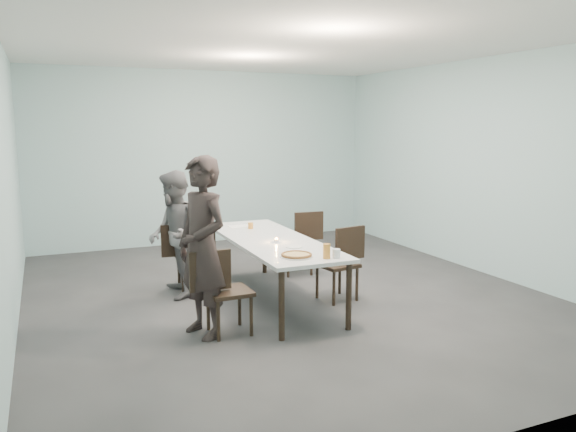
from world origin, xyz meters
name	(u,v)px	position (x,y,z in m)	size (l,w,h in m)	color
ground	(286,295)	(0.00, 0.00, 0.00)	(7.00, 7.00, 0.00)	#333335
room_shell	(286,129)	(0.00, 0.00, 2.03)	(6.02, 7.02, 3.01)	#A3C9CD
table	(271,244)	(-0.24, -0.12, 0.69)	(0.93, 2.61, 0.75)	white
chair_near_left	(221,286)	(-1.11, -0.95, 0.50)	(0.61, 0.43, 0.87)	black
chair_far_left	(188,253)	(-1.07, 0.61, 0.50)	(0.62, 0.45, 0.87)	black
chair_near_right	(343,258)	(0.57, -0.40, 0.50)	(0.64, 0.47, 0.87)	black
chair_far_right	(301,238)	(0.62, 0.87, 0.50)	(0.63, 0.46, 0.87)	black
diner_near	(202,247)	(-1.27, -0.89, 0.90)	(0.65, 0.43, 1.79)	black
diner_far	(174,234)	(-1.25, 0.49, 0.77)	(0.75, 0.58, 1.54)	slate
pizza	(296,255)	(-0.34, -1.07, 0.77)	(0.34, 0.34, 0.04)	white
side_plate	(294,247)	(-0.18, -0.65, 0.76)	(0.18, 0.18, 0.01)	white
beer_glass	(327,251)	(-0.09, -1.25, 0.82)	(0.08, 0.08, 0.15)	orange
water_tumbler	(336,253)	(0.01, -1.27, 0.80)	(0.08, 0.08, 0.09)	silver
tealight	(276,241)	(-0.26, -0.33, 0.77)	(0.06, 0.06, 0.05)	silver
amber_tumbler	(251,226)	(-0.24, 0.59, 0.79)	(0.07, 0.07, 0.08)	orange
menu	(240,226)	(-0.31, 0.79, 0.75)	(0.30, 0.22, 0.01)	silver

